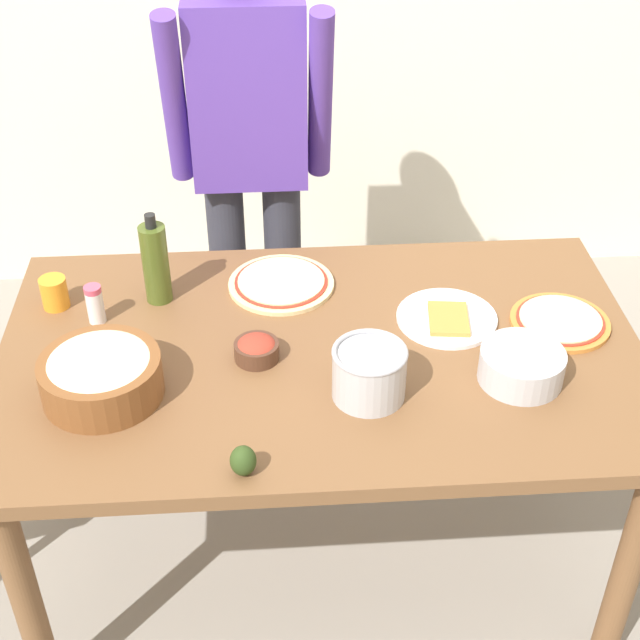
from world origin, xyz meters
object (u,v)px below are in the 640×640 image
(plate_with_slice, at_px, (447,318))
(popcorn_bowl, at_px, (101,374))
(pizza_cooked_on_tray, at_px, (560,321))
(steel_pot, at_px, (369,372))
(pizza_raw_on_board, at_px, (281,283))
(small_sauce_bowl, at_px, (257,349))
(person_cook, at_px, (250,151))
(mixing_bowl_steel, at_px, (521,366))
(avocado, at_px, (243,461))
(cup_orange, at_px, (54,293))
(olive_oil_bottle, at_px, (156,263))
(salt_shaker, at_px, (95,304))
(dining_table, at_px, (321,376))

(plate_with_slice, height_order, popcorn_bowl, popcorn_bowl)
(pizza_cooked_on_tray, distance_m, steel_pot, 0.58)
(pizza_raw_on_board, height_order, small_sauce_bowl, small_sauce_bowl)
(person_cook, bearing_deg, pizza_cooked_on_tray, -41.75)
(pizza_cooked_on_tray, bearing_deg, mixing_bowl_steel, -126.91)
(mixing_bowl_steel, height_order, avocado, mixing_bowl_steel)
(cup_orange, relative_size, avocado, 1.21)
(popcorn_bowl, bearing_deg, plate_with_slice, 15.36)
(popcorn_bowl, xyz_separation_m, avocado, (0.32, -0.27, -0.03))
(mixing_bowl_steel, distance_m, avocado, 0.70)
(person_cook, xyz_separation_m, olive_oil_bottle, (-0.25, -0.51, -0.07))
(person_cook, relative_size, small_sauce_bowl, 14.73)
(plate_with_slice, relative_size, mixing_bowl_steel, 1.30)
(pizza_raw_on_board, xyz_separation_m, popcorn_bowl, (-0.43, -0.42, 0.05))
(mixing_bowl_steel, bearing_deg, avocado, -158.12)
(pizza_raw_on_board, distance_m, salt_shaker, 0.50)
(mixing_bowl_steel, height_order, small_sauce_bowl, mixing_bowl_steel)
(avocado, bearing_deg, mixing_bowl_steel, 21.88)
(small_sauce_bowl, bearing_deg, cup_orange, 153.84)
(avocado, bearing_deg, dining_table, 65.13)
(steel_pot, bearing_deg, pizza_cooked_on_tray, 24.77)
(popcorn_bowl, xyz_separation_m, steel_pot, (0.61, -0.04, 0.00))
(olive_oil_bottle, height_order, salt_shaker, olive_oil_bottle)
(cup_orange, bearing_deg, pizza_cooked_on_tray, -7.47)
(dining_table, distance_m, olive_oil_bottle, 0.52)
(steel_pot, height_order, salt_shaker, steel_pot)
(small_sauce_bowl, bearing_deg, pizza_raw_on_board, 77.38)
(mixing_bowl_steel, relative_size, small_sauce_bowl, 1.82)
(plate_with_slice, distance_m, steel_pot, 0.37)
(pizza_cooked_on_tray, bearing_deg, popcorn_bowl, -170.12)
(cup_orange, xyz_separation_m, salt_shaker, (0.12, -0.08, 0.01))
(pizza_cooked_on_tray, relative_size, salt_shaker, 2.40)
(salt_shaker, height_order, avocado, salt_shaker)
(plate_with_slice, height_order, mixing_bowl_steel, mixing_bowl_steel)
(popcorn_bowl, distance_m, steel_pot, 0.61)
(pizza_raw_on_board, height_order, popcorn_bowl, popcorn_bowl)
(pizza_cooked_on_tray, bearing_deg, steel_pot, -155.23)
(mixing_bowl_steel, distance_m, olive_oil_bottle, 0.96)
(olive_oil_bottle, distance_m, salt_shaker, 0.19)
(cup_orange, height_order, avocado, cup_orange)
(avocado, bearing_deg, pizza_raw_on_board, 81.68)
(dining_table, relative_size, person_cook, 0.99)
(plate_with_slice, relative_size, steel_pot, 1.50)
(dining_table, bearing_deg, small_sauce_bowl, -169.84)
(pizza_raw_on_board, bearing_deg, olive_oil_bottle, -173.23)
(popcorn_bowl, bearing_deg, person_cook, 68.54)
(dining_table, relative_size, small_sauce_bowl, 14.55)
(salt_shaker, relative_size, avocado, 1.51)
(pizza_cooked_on_tray, relative_size, plate_with_slice, 0.98)
(plate_with_slice, bearing_deg, mixing_bowl_steel, -62.33)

